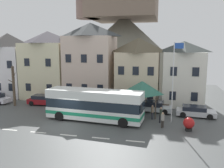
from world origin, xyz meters
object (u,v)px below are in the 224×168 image
(transit_bus, at_px, (94,105))
(bare_tree_00, at_px, (14,86))
(townhouse_01, at_px, (49,65))
(public_bench, at_px, (162,108))
(parked_car_03, at_px, (195,111))
(pedestrian_03, at_px, (152,112))
(townhouse_00, at_px, (9,65))
(harbour_buoy, at_px, (189,123))
(townhouse_03, at_px, (138,71))
(pedestrian_00, at_px, (163,119))
(pedestrian_02, at_px, (161,114))
(pedestrian_01, at_px, (142,109))
(townhouse_04, at_px, (183,73))
(bus_shelter, at_px, (142,88))
(parked_car_00, at_px, (154,106))
(parked_car_02, at_px, (43,100))
(flagpole, at_px, (174,78))
(townhouse_02, at_px, (91,62))
(hilltop_castle, at_px, (123,43))

(transit_bus, relative_size, bare_tree_00, 1.96)
(townhouse_01, bearing_deg, bare_tree_00, -105.45)
(public_bench, relative_size, bare_tree_00, 0.33)
(parked_car_03, xyz_separation_m, pedestrian_03, (-4.69, -2.10, 0.22))
(townhouse_00, xyz_separation_m, townhouse_01, (6.67, 0.46, 0.12))
(parked_car_03, height_order, harbour_buoy, harbour_buoy)
(parked_car_03, bearing_deg, harbour_buoy, -99.18)
(townhouse_03, xyz_separation_m, pedestrian_00, (3.63, -10.02, -3.61))
(pedestrian_02, bearing_deg, pedestrian_00, -81.95)
(pedestrian_01, height_order, harbour_buoy, pedestrian_01)
(parked_car_03, bearing_deg, pedestrian_03, -151.90)
(townhouse_04, xyz_separation_m, pedestrian_00, (-2.38, -10.26, -3.37))
(parked_car_03, bearing_deg, bus_shelter, -172.69)
(pedestrian_00, bearing_deg, parked_car_00, 101.17)
(townhouse_04, bearing_deg, parked_car_02, -165.97)
(townhouse_01, distance_m, parked_car_03, 22.42)
(flagpole, bearing_deg, bare_tree_00, 173.49)
(pedestrian_01, relative_size, public_bench, 0.91)
(public_bench, bearing_deg, flagpole, -74.62)
(public_bench, bearing_deg, townhouse_02, 157.40)
(pedestrian_01, bearing_deg, townhouse_02, 139.12)
(townhouse_00, height_order, flagpole, townhouse_00)
(pedestrian_02, height_order, pedestrian_03, pedestrian_02)
(townhouse_01, bearing_deg, harbour_buoy, -28.71)
(townhouse_04, height_order, pedestrian_00, townhouse_04)
(townhouse_00, height_order, bare_tree_00, townhouse_00)
(hilltop_castle, bearing_deg, transit_bus, -85.42)
(pedestrian_01, bearing_deg, pedestrian_02, -37.47)
(parked_car_03, relative_size, pedestrian_02, 2.58)
(pedestrian_00, bearing_deg, harbour_buoy, -7.50)
(bus_shelter, relative_size, flagpole, 0.47)
(bus_shelter, xyz_separation_m, pedestrian_01, (0.18, -1.27, -2.22))
(townhouse_01, xyz_separation_m, pedestrian_01, (15.30, -7.61, -4.15))
(hilltop_castle, xyz_separation_m, public_bench, (9.42, -25.39, -8.06))
(bus_shelter, xyz_separation_m, parked_car_02, (-13.51, 1.39, -2.49))
(parked_car_03, distance_m, pedestrian_02, 4.96)
(pedestrian_02, bearing_deg, transit_bus, -173.93)
(pedestrian_00, xyz_separation_m, public_bench, (-0.16, 5.89, -0.42))
(bus_shelter, height_order, parked_car_03, bus_shelter)
(hilltop_castle, bearing_deg, parked_car_02, -104.00)
(townhouse_00, xyz_separation_m, townhouse_02, (13.61, 0.08, 0.65))
(pedestrian_01, bearing_deg, public_bench, 53.58)
(townhouse_01, relative_size, parked_car_03, 2.33)
(hilltop_castle, xyz_separation_m, parked_car_00, (8.48, -25.71, -7.90))
(pedestrian_03, relative_size, public_bench, 0.88)
(transit_bus, xyz_separation_m, parked_car_00, (6.03, 4.89, -1.03))
(parked_car_03, relative_size, pedestrian_03, 2.80)
(parked_car_02, distance_m, flagpole, 17.79)
(parked_car_03, distance_m, public_bench, 3.92)
(bare_tree_00, bearing_deg, townhouse_00, 129.51)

